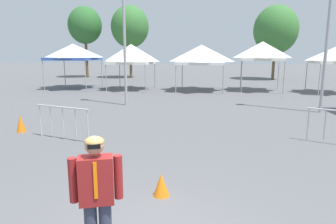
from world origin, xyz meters
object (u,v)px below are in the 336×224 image
(canopy_tent_far_left, at_px, (201,55))
(tree_behind_tents_left, at_px, (276,30))
(canopy_tent_behind_center, at_px, (262,51))
(light_pole_opposite_side, at_px, (124,19))
(traffic_cone_lot_center, at_px, (161,185))
(crowd_barrier_near_person, at_px, (63,116))
(canopy_tent_behind_right, at_px, (73,52))
(canopy_tent_far_right, at_px, (335,55))
(canopy_tent_left_of_center, at_px, (131,54))
(tree_behind_tents_center, at_px, (130,27))
(traffic_cone_near_barrier, at_px, (21,124))
(person_foreground, at_px, (97,194))
(tree_behind_tents_right, at_px, (85,25))

(canopy_tent_far_left, distance_m, tree_behind_tents_left, 12.57)
(canopy_tent_behind_center, relative_size, tree_behind_tents_left, 0.48)
(light_pole_opposite_side, xyz_separation_m, traffic_cone_lot_center, (3.70, -9.92, -4.19))
(crowd_barrier_near_person, bearing_deg, traffic_cone_lot_center, -41.53)
(canopy_tent_far_left, distance_m, crowd_barrier_near_person, 13.96)
(canopy_tent_behind_right, distance_m, canopy_tent_far_right, 18.59)
(canopy_tent_left_of_center, xyz_separation_m, tree_behind_tents_center, (-2.95, 10.16, 2.76))
(traffic_cone_lot_center, bearing_deg, traffic_cone_near_barrier, 145.13)
(canopy_tent_behind_right, distance_m, canopy_tent_far_left, 9.70)
(traffic_cone_lot_center, bearing_deg, canopy_tent_left_of_center, 107.61)
(canopy_tent_far_left, xyz_separation_m, crowd_barrier_near_person, (-3.68, -13.34, -1.83))
(canopy_tent_left_of_center, distance_m, canopy_tent_far_right, 14.03)
(canopy_tent_behind_right, distance_m, person_foreground, 21.07)
(canopy_tent_behind_center, bearing_deg, person_foreground, -103.17)
(tree_behind_tents_center, relative_size, tree_behind_tents_left, 1.03)
(canopy_tent_left_of_center, bearing_deg, canopy_tent_behind_center, 4.42)
(canopy_tent_far_right, bearing_deg, person_foreground, -116.02)
(canopy_tent_behind_center, distance_m, traffic_cone_lot_center, 17.99)
(canopy_tent_behind_center, relative_size, crowd_barrier_near_person, 1.72)
(person_foreground, distance_m, tree_behind_tents_left, 30.27)
(traffic_cone_near_barrier, bearing_deg, canopy_tent_left_of_center, 87.83)
(light_pole_opposite_side, bearing_deg, canopy_tent_far_right, 28.49)
(tree_behind_tents_center, relative_size, crowd_barrier_near_person, 3.73)
(canopy_tent_behind_center, height_order, tree_behind_tents_right, tree_behind_tents_right)
(canopy_tent_left_of_center, relative_size, traffic_cone_near_barrier, 5.57)
(person_foreground, relative_size, tree_behind_tents_center, 0.24)
(canopy_tent_left_of_center, xyz_separation_m, tree_behind_tents_left, (11.90, 10.46, 2.31))
(traffic_cone_near_barrier, bearing_deg, canopy_tent_far_left, 66.17)
(canopy_tent_behind_center, bearing_deg, canopy_tent_far_right, -7.69)
(light_pole_opposite_side, bearing_deg, canopy_tent_behind_center, 43.36)
(canopy_tent_far_left, xyz_separation_m, canopy_tent_far_right, (8.90, -0.02, -0.02))
(canopy_tent_left_of_center, xyz_separation_m, canopy_tent_far_left, (5.14, 0.12, -0.03))
(person_foreground, height_order, traffic_cone_near_barrier, person_foreground)
(tree_behind_tents_right, bearing_deg, traffic_cone_near_barrier, -71.81)
(person_foreground, distance_m, light_pole_opposite_side, 12.94)
(person_foreground, distance_m, traffic_cone_near_barrier, 8.15)
(canopy_tent_behind_right, relative_size, canopy_tent_left_of_center, 1.03)
(canopy_tent_left_of_center, bearing_deg, crowd_barrier_near_person, -83.69)
(canopy_tent_far_right, xyz_separation_m, tree_behind_tents_center, (-16.98, 10.06, 2.81))
(canopy_tent_left_of_center, height_order, traffic_cone_lot_center, canopy_tent_left_of_center)
(tree_behind_tents_left, distance_m, traffic_cone_near_barrier, 26.57)
(canopy_tent_behind_center, bearing_deg, canopy_tent_behind_right, -177.25)
(canopy_tent_behind_center, bearing_deg, tree_behind_tents_center, 142.61)
(canopy_tent_left_of_center, height_order, tree_behind_tents_right, tree_behind_tents_right)
(canopy_tent_behind_center, bearing_deg, crowd_barrier_near_person, -119.64)
(canopy_tent_far_left, height_order, traffic_cone_lot_center, canopy_tent_far_left)
(tree_behind_tents_right, xyz_separation_m, traffic_cone_near_barrier, (7.44, -22.64, -5.27))
(canopy_tent_far_left, bearing_deg, tree_behind_tents_right, 142.73)
(canopy_tent_behind_center, bearing_deg, light_pole_opposite_side, -136.64)
(traffic_cone_lot_center, bearing_deg, light_pole_opposite_side, 110.43)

